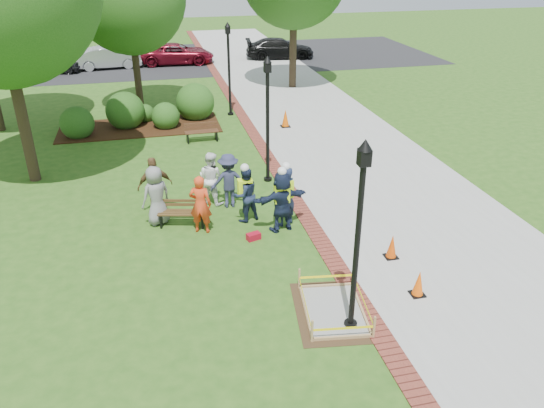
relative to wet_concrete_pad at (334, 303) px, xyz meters
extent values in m
plane|color=#285116|center=(-1.06, 2.44, -0.23)|extent=(100.00, 100.00, 0.00)
cube|color=#9E9E99|center=(3.94, 12.44, -0.22)|extent=(6.00, 60.00, 0.02)
cube|color=maroon|center=(0.69, 12.44, -0.22)|extent=(0.50, 60.00, 0.03)
cube|color=#381E0F|center=(-4.06, 14.44, -0.21)|extent=(7.00, 3.00, 0.05)
cube|color=black|center=(-1.06, 29.44, -0.23)|extent=(36.00, 12.00, 0.01)
cube|color=#47331E|center=(0.00, 0.00, -0.23)|extent=(2.00, 2.51, 0.01)
cube|color=gray|center=(0.00, 0.00, -0.21)|extent=(1.44, 1.95, 0.04)
cube|color=tan|center=(0.00, 0.00, -0.19)|extent=(1.57, 2.08, 0.08)
cube|color=tan|center=(0.00, 0.00, 0.04)|extent=(1.61, 2.12, 0.55)
cube|color=yellow|center=(0.00, 0.00, 0.07)|extent=(1.55, 2.06, 0.06)
cube|color=#4C331A|center=(-2.95, 4.83, 0.19)|extent=(1.44, 0.73, 0.04)
cube|color=#4C331A|center=(-2.90, 5.05, 0.40)|extent=(1.35, 0.37, 0.22)
cube|color=black|center=(-2.95, 4.83, -0.03)|extent=(1.32, 0.75, 0.40)
cube|color=#4E2B1A|center=(-1.57, 11.99, 0.19)|extent=(1.39, 0.45, 0.04)
cube|color=#4E2B1A|center=(-1.58, 12.21, 0.40)|extent=(1.37, 0.08, 0.22)
cube|color=black|center=(-1.57, 11.99, -0.03)|extent=(1.26, 0.50, 0.40)
cube|color=black|center=(2.11, 0.13, -0.21)|extent=(0.34, 0.34, 0.04)
cone|color=#FD5908|center=(2.11, 0.13, 0.12)|extent=(0.26, 0.26, 0.62)
cube|color=black|center=(2.21, 1.80, -0.21)|extent=(0.34, 0.34, 0.04)
cone|color=#DB4706|center=(2.21, 1.80, 0.12)|extent=(0.27, 0.27, 0.63)
cube|color=black|center=(2.27, 13.03, -0.21)|extent=(0.41, 0.41, 0.05)
cone|color=#E95907|center=(2.27, 13.03, 0.19)|extent=(0.32, 0.32, 0.75)
cube|color=maroon|center=(-1.11, 3.56, -0.14)|extent=(0.43, 0.31, 0.19)
cylinder|color=black|center=(0.19, -0.56, 1.67)|extent=(0.12, 0.12, 3.80)
cube|color=black|center=(0.19, -0.56, 3.67)|extent=(0.22, 0.22, 0.32)
cone|color=black|center=(0.19, -0.56, 3.92)|extent=(0.28, 0.28, 0.22)
cylinder|color=black|center=(0.19, -0.56, -0.18)|extent=(0.28, 0.28, 0.10)
cylinder|color=black|center=(0.19, 7.44, 1.67)|extent=(0.12, 0.12, 3.80)
cube|color=black|center=(0.19, 7.44, 3.67)|extent=(0.22, 0.22, 0.32)
cone|color=black|center=(0.19, 7.44, 3.92)|extent=(0.28, 0.28, 0.22)
cylinder|color=black|center=(0.19, 7.44, -0.18)|extent=(0.28, 0.28, 0.10)
cylinder|color=black|center=(0.19, 15.44, 1.67)|extent=(0.12, 0.12, 3.80)
cube|color=black|center=(0.19, 15.44, 3.67)|extent=(0.22, 0.22, 0.32)
cone|color=black|center=(0.19, 15.44, 3.92)|extent=(0.28, 0.28, 0.22)
cylinder|color=black|center=(0.19, 15.44, -0.18)|extent=(0.28, 0.28, 0.10)
cylinder|color=#3D2D1E|center=(-7.69, 9.37, 2.40)|extent=(0.38, 0.38, 5.26)
cylinder|color=#3D2D1E|center=(-3.97, 17.00, 1.94)|extent=(0.33, 0.33, 4.35)
cylinder|color=#3D2D1E|center=(4.50, 20.00, 2.24)|extent=(0.40, 0.40, 4.95)
sphere|color=#1D4B15|center=(-6.60, 13.76, -0.23)|extent=(1.42, 1.42, 1.42)
sphere|color=#1D4B15|center=(-4.63, 14.69, -0.23)|extent=(1.70, 1.70, 1.70)
sphere|color=#1D4B15|center=(-2.91, 14.13, -0.23)|extent=(1.24, 1.24, 1.24)
sphere|color=#1D4B15|center=(-1.47, 15.28, -0.23)|extent=(1.77, 1.77, 1.77)
sphere|color=#1D4B15|center=(-3.79, 15.32, -0.23)|extent=(0.86, 0.86, 0.86)
imported|color=gray|center=(-3.64, 5.15, 0.65)|extent=(0.67, 0.59, 1.78)
imported|color=#ED401B|center=(-2.45, 4.35, 0.63)|extent=(0.64, 0.52, 1.72)
imported|color=white|center=(-1.92, 6.15, 0.61)|extent=(0.64, 0.62, 1.69)
imported|color=brown|center=(-3.64, 5.84, 0.66)|extent=(0.64, 0.48, 1.80)
imported|color=#2B2E4C|center=(-1.42, 5.78, 0.63)|extent=(0.56, 0.36, 1.73)
imported|color=#1D264B|center=(-0.21, 3.94, 0.66)|extent=(0.64, 0.48, 1.79)
cube|color=#CCFB15|center=(-0.21, 3.94, 0.92)|extent=(0.42, 0.26, 0.52)
sphere|color=white|center=(-0.21, 3.94, 1.58)|extent=(0.25, 0.25, 0.25)
imported|color=#182940|center=(-0.02, 4.21, 0.67)|extent=(0.68, 0.58, 1.81)
cube|color=#CCFB15|center=(-0.02, 4.21, 0.93)|extent=(0.42, 0.26, 0.52)
sphere|color=white|center=(-0.02, 4.21, 1.60)|extent=(0.25, 0.25, 0.25)
imported|color=#192041|center=(-1.10, 4.74, 0.59)|extent=(0.61, 0.50, 1.66)
cube|color=#CCFB15|center=(-1.10, 4.74, 0.83)|extent=(0.42, 0.26, 0.52)
sphere|color=white|center=(-1.10, 4.74, 1.45)|extent=(0.25, 0.25, 0.25)
imported|color=#242426|center=(-9.43, 26.90, -0.23)|extent=(2.18, 4.43, 1.41)
imported|color=#ADADB2|center=(-5.87, 27.49, -0.23)|extent=(2.43, 4.74, 1.49)
imported|color=maroon|center=(-1.38, 27.92, -0.23)|extent=(2.21, 4.60, 1.47)
imported|color=black|center=(5.81, 28.17, -0.23)|extent=(2.55, 4.82, 1.51)
camera|label=1|loc=(-3.55, -9.01, 7.22)|focal=35.00mm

